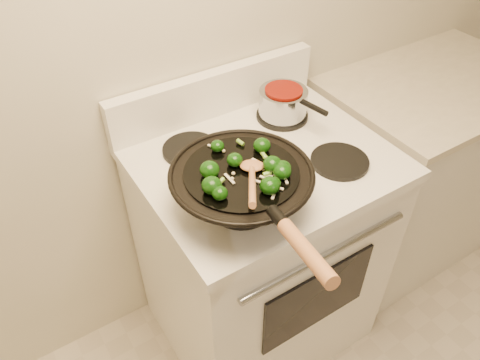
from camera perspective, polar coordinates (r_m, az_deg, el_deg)
stove at (r=1.79m, az=2.39°, el=-8.45°), size 0.78×0.67×1.08m
counter_unit at (r=2.30m, az=20.52°, el=1.34°), size 0.89×0.62×0.91m
wok at (r=1.25m, az=0.26°, el=-0.87°), size 0.39×0.64×0.21m
stirfry at (r=1.19m, az=1.14°, el=1.21°), size 0.25×0.28×0.04m
wooden_spoon at (r=1.14m, az=1.49°, el=0.48°), size 0.19×0.26×0.12m
saucepan at (r=1.62m, az=5.31°, el=9.43°), size 0.17×0.27×0.10m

